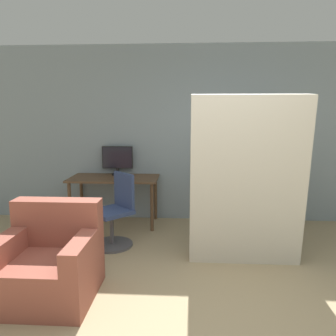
{
  "coord_description": "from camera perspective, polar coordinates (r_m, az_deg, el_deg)",
  "views": [
    {
      "loc": [
        -0.14,
        -2.07,
        1.68
      ],
      "look_at": [
        -0.36,
        1.65,
        1.05
      ],
      "focal_mm": 35.0,
      "sensor_mm": 36.0,
      "label": 1
    }
  ],
  "objects": [
    {
      "name": "wall_back",
      "position": [
        5.12,
        4.94,
        5.84
      ],
      "size": [
        8.0,
        0.06,
        2.7
      ],
      "color": "gray",
      "rests_on": "ground"
    },
    {
      "name": "desk",
      "position": [
        4.99,
        -9.36,
        -2.65
      ],
      "size": [
        1.32,
        0.65,
        0.73
      ],
      "color": "brown",
      "rests_on": "ground"
    },
    {
      "name": "monitor",
      "position": [
        5.13,
        -8.81,
        1.55
      ],
      "size": [
        0.48,
        0.18,
        0.45
      ],
      "color": "black",
      "rests_on": "desk"
    },
    {
      "name": "office_chair",
      "position": [
        4.27,
        -9.19,
        -8.38
      ],
      "size": [
        0.62,
        0.62,
        0.92
      ],
      "color": "#4C4C51",
      "rests_on": "ground"
    },
    {
      "name": "bookshelf",
      "position": [
        5.16,
        15.39,
        -0.42
      ],
      "size": [
        0.76,
        0.27,
        1.71
      ],
      "color": "#2D2319",
      "rests_on": "ground"
    },
    {
      "name": "mattress_near",
      "position": [
        3.68,
        13.63,
        -2.28
      ],
      "size": [
        1.23,
        0.42,
        1.88
      ],
      "color": "beige",
      "rests_on": "ground"
    },
    {
      "name": "armchair",
      "position": [
        3.33,
        -19.92,
        -15.14
      ],
      "size": [
        0.85,
        0.8,
        0.85
      ],
      "color": "#934C3D",
      "rests_on": "ground"
    }
  ]
}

